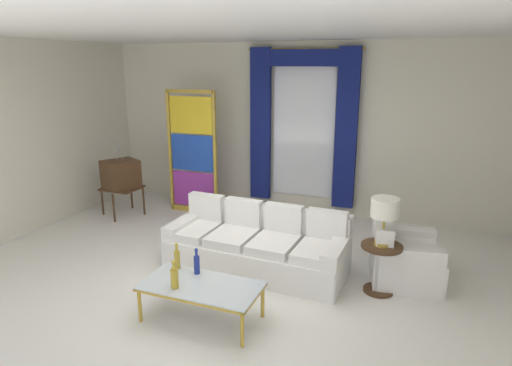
# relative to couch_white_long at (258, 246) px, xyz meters

# --- Properties ---
(ground_plane) EXTENTS (16.00, 16.00, 0.00)m
(ground_plane) POSITION_rel_couch_white_long_xyz_m (-0.26, -0.52, -0.31)
(ground_plane) COLOR white
(wall_rear) EXTENTS (8.00, 0.12, 3.00)m
(wall_rear) POSITION_rel_couch_white_long_xyz_m (-0.26, 2.54, 1.19)
(wall_rear) COLOR silver
(wall_rear) RESTS_ON ground
(wall_left) EXTENTS (0.12, 7.00, 3.00)m
(wall_left) POSITION_rel_couch_white_long_xyz_m (-3.92, 0.08, 1.19)
(wall_left) COLOR silver
(wall_left) RESTS_ON ground
(ceiling_slab) EXTENTS (8.00, 7.60, 0.04)m
(ceiling_slab) POSITION_rel_couch_white_long_xyz_m (-0.26, 0.28, 2.71)
(ceiling_slab) COLOR white
(curtained_window) EXTENTS (2.00, 0.17, 2.70)m
(curtained_window) POSITION_rel_couch_white_long_xyz_m (-0.10, 2.37, 1.44)
(curtained_window) COLOR white
(curtained_window) RESTS_ON ground
(couch_white_long) EXTENTS (2.37, 1.01, 0.86)m
(couch_white_long) POSITION_rel_couch_white_long_xyz_m (0.00, 0.00, 0.00)
(couch_white_long) COLOR white
(couch_white_long) RESTS_ON ground
(coffee_table) EXTENTS (1.25, 0.63, 0.41)m
(coffee_table) POSITION_rel_couch_white_long_xyz_m (-0.11, -1.38, 0.07)
(coffee_table) COLOR silver
(coffee_table) RESTS_ON ground
(bottle_blue_decanter) EXTENTS (0.06, 0.06, 0.31)m
(bottle_blue_decanter) POSITION_rel_couch_white_long_xyz_m (-0.53, -1.15, 0.23)
(bottle_blue_decanter) COLOR gold
(bottle_blue_decanter) RESTS_ON coffee_table
(bottle_crystal_tall) EXTENTS (0.08, 0.08, 0.31)m
(bottle_crystal_tall) POSITION_rel_couch_white_long_xyz_m (-0.32, -1.54, 0.23)
(bottle_crystal_tall) COLOR gold
(bottle_crystal_tall) RESTS_ON coffee_table
(bottle_amber_squat) EXTENTS (0.06, 0.06, 0.30)m
(bottle_amber_squat) POSITION_rel_couch_white_long_xyz_m (-0.27, -1.17, 0.22)
(bottle_amber_squat) COLOR navy
(bottle_amber_squat) RESTS_ON coffee_table
(vintage_tv) EXTENTS (0.72, 0.75, 1.35)m
(vintage_tv) POSITION_rel_couch_white_long_xyz_m (-3.00, 1.06, 0.42)
(vintage_tv) COLOR #472D19
(vintage_tv) RESTS_ON ground
(armchair_white) EXTENTS (0.95, 0.94, 0.80)m
(armchair_white) POSITION_rel_couch_white_long_xyz_m (1.79, 0.29, -0.02)
(armchair_white) COLOR white
(armchair_white) RESTS_ON ground
(stained_glass_divider) EXTENTS (0.95, 0.05, 2.20)m
(stained_glass_divider) POSITION_rel_couch_white_long_xyz_m (-1.90, 1.66, 0.75)
(stained_glass_divider) COLOR gold
(stained_glass_divider) RESTS_ON ground
(peacock_figurine) EXTENTS (0.44, 0.60, 0.50)m
(peacock_figurine) POSITION_rel_couch_white_long_xyz_m (-1.58, 1.30, -0.09)
(peacock_figurine) COLOR beige
(peacock_figurine) RESTS_ON ground
(round_side_table) EXTENTS (0.48, 0.48, 0.59)m
(round_side_table) POSITION_rel_couch_white_long_xyz_m (1.57, -0.08, 0.05)
(round_side_table) COLOR #472D19
(round_side_table) RESTS_ON ground
(table_lamp_brass) EXTENTS (0.32, 0.32, 0.57)m
(table_lamp_brass) POSITION_rel_couch_white_long_xyz_m (1.57, -0.08, 0.72)
(table_lamp_brass) COLOR #B29338
(table_lamp_brass) RESTS_ON round_side_table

